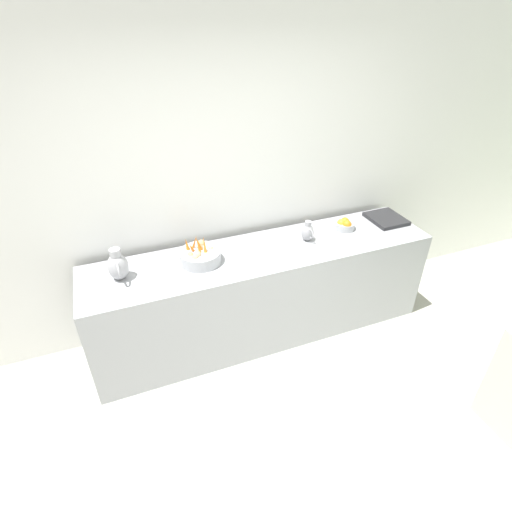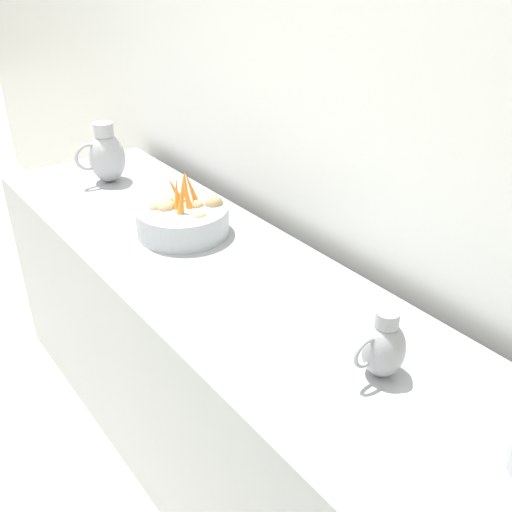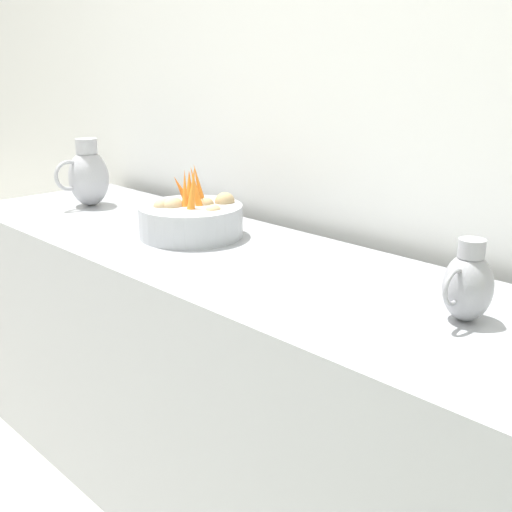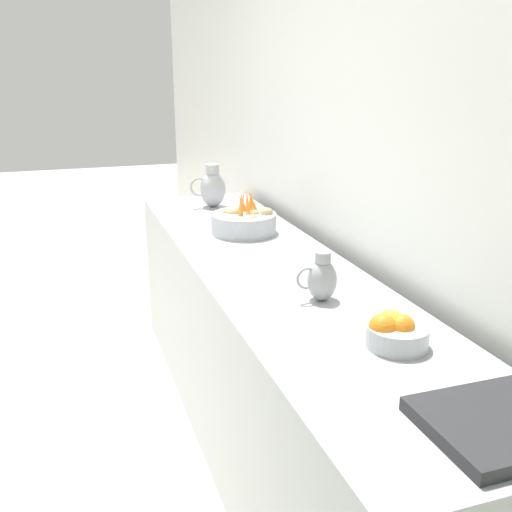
% 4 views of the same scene
% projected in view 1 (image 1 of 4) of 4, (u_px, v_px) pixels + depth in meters
% --- Properties ---
extents(ground_plane, '(16.08, 16.08, 0.00)m').
position_uv_depth(ground_plane, '(323.00, 493.00, 2.51)').
color(ground_plane, '#ADAA9E').
extents(tile_wall_left, '(0.10, 9.07, 3.00)m').
position_uv_depth(tile_wall_left, '(298.00, 153.00, 3.45)').
color(tile_wall_left, white).
rests_on(tile_wall_left, ground_plane).
extents(prep_counter, '(0.65, 2.93, 0.87)m').
position_uv_depth(prep_counter, '(263.00, 293.00, 3.53)').
color(prep_counter, '#9EA0A5').
rests_on(prep_counter, ground_plane).
extents(vegetable_colander, '(0.33, 0.33, 0.23)m').
position_uv_depth(vegetable_colander, '(200.00, 256.00, 3.14)').
color(vegetable_colander, '#ADAFB5').
rests_on(vegetable_colander, prep_counter).
extents(orange_bowl, '(0.19, 0.19, 0.11)m').
position_uv_depth(orange_bowl, '(344.00, 225.00, 3.60)').
color(orange_bowl, '#ADAFB5').
rests_on(orange_bowl, prep_counter).
extents(metal_pitcher_tall, '(0.21, 0.15, 0.25)m').
position_uv_depth(metal_pitcher_tall, '(118.00, 266.00, 2.91)').
color(metal_pitcher_tall, '#A3A3A8').
rests_on(metal_pitcher_tall, prep_counter).
extents(metal_pitcher_short, '(0.15, 0.11, 0.18)m').
position_uv_depth(metal_pitcher_short, '(308.00, 232.00, 3.41)').
color(metal_pitcher_short, '#939399').
rests_on(metal_pitcher_short, prep_counter).
extents(counter_sink_basin, '(0.34, 0.30, 0.04)m').
position_uv_depth(counter_sink_basin, '(386.00, 219.00, 3.75)').
color(counter_sink_basin, '#232326').
rests_on(counter_sink_basin, prep_counter).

